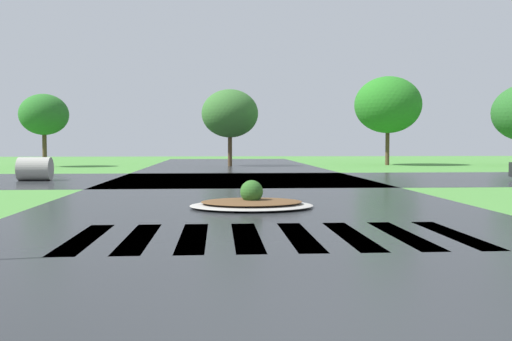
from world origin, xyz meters
TOP-DOWN VIEW (x-y plane):
  - asphalt_roadway at (0.00, 10.00)m, footprint 10.94×80.00m
  - asphalt_cross_road at (0.00, 20.17)m, footprint 90.00×9.85m
  - crosswalk_stripes at (0.00, 5.36)m, footprint 6.75×3.07m
  - median_island at (-0.11, 9.56)m, footprint 3.02×2.32m
  - drainage_pipe_stack at (-8.58, 19.95)m, footprint 1.32×1.01m
  - background_treeline at (9.43, 33.82)m, footprint 36.22×6.31m

SIDE VIEW (x-z plane):
  - asphalt_roadway at x=0.00m, z-range 0.00..0.01m
  - asphalt_cross_road at x=0.00m, z-range 0.00..0.01m
  - crosswalk_stripes at x=0.00m, z-range 0.00..0.01m
  - median_island at x=-0.11m, z-range -0.21..0.47m
  - drainage_pipe_stack at x=-8.58m, z-range 0.00..0.98m
  - background_treeline at x=9.43m, z-range 0.69..6.88m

